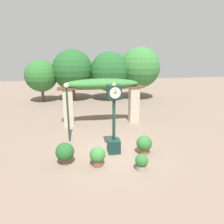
{
  "coord_description": "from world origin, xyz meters",
  "views": [
    {
      "loc": [
        -1.61,
        -8.74,
        4.6
      ],
      "look_at": [
        0.02,
        0.47,
        1.91
      ],
      "focal_mm": 32.0,
      "sensor_mm": 36.0,
      "label": 1
    }
  ],
  "objects": [
    {
      "name": "pergola",
      "position": [
        0.0,
        4.27,
        2.28
      ],
      "size": [
        5.7,
        1.23,
        3.1
      ],
      "color": "#BCB299",
      "rests_on": "ground"
    },
    {
      "name": "tree_line",
      "position": [
        0.84,
        12.02,
        3.05
      ],
      "size": [
        13.73,
        4.68,
        5.42
      ],
      "color": "brown",
      "rests_on": "ground"
    },
    {
      "name": "lamp_post",
      "position": [
        -2.15,
        1.68,
        2.08
      ],
      "size": [
        0.26,
        0.26,
        3.22
      ],
      "color": "#19382D",
      "rests_on": "ground"
    },
    {
      "name": "potted_plant_far_left",
      "position": [
        -0.89,
        -1.1,
        0.44
      ],
      "size": [
        0.67,
        0.67,
        0.83
      ],
      "color": "brown",
      "rests_on": "ground"
    },
    {
      "name": "potted_plant_near_left",
      "position": [
        1.43,
        -0.38,
        0.48
      ],
      "size": [
        0.75,
        0.75,
        0.9
      ],
      "color": "#9E563D",
      "rests_on": "ground"
    },
    {
      "name": "ground_plane",
      "position": [
        0.0,
        0.0,
        0.0
      ],
      "size": [
        60.0,
        60.0,
        0.0
      ],
      "primitive_type": "plane",
      "color": "#7F6B5B"
    },
    {
      "name": "pedestal_clock",
      "position": [
        0.02,
        -0.03,
        1.71
      ],
      "size": [
        0.6,
        0.65,
        3.47
      ],
      "color": "#14332D",
      "rests_on": "ground"
    },
    {
      "name": "potted_plant_far_right",
      "position": [
        0.86,
        -1.76,
        0.37
      ],
      "size": [
        0.54,
        0.54,
        0.7
      ],
      "color": "gray",
      "rests_on": "ground"
    },
    {
      "name": "potted_plant_near_right",
      "position": [
        -2.26,
        -0.69,
        0.53
      ],
      "size": [
        0.8,
        0.8,
        0.96
      ],
      "color": "brown",
      "rests_on": "ground"
    }
  ]
}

